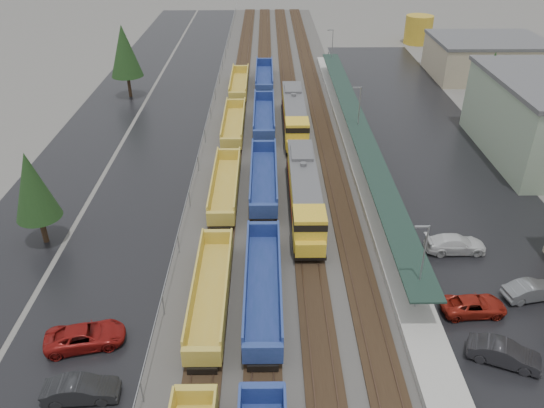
{
  "coord_description": "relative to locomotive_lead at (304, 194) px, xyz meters",
  "views": [
    {
      "loc": [
        -1.65,
        -10.45,
        27.79
      ],
      "look_at": [
        -1.19,
        33.17,
        2.0
      ],
      "focal_mm": 35.0,
      "sensor_mm": 36.0,
      "label": 1
    }
  ],
  "objects": [
    {
      "name": "parked_car_east_a",
      "position": [
        12.37,
        -19.52,
        -1.5
      ],
      "size": [
        3.42,
        5.06,
        1.58
      ],
      "primitive_type": "imported",
      "rotation": [
        0.0,
        0.0,
        1.17
      ],
      "color": "black",
      "rests_on": "ground"
    },
    {
      "name": "parked_car_east_b",
      "position": [
        12.0,
        -14.58,
        -1.6
      ],
      "size": [
        2.57,
        5.06,
        1.37
      ],
      "primitive_type": "imported",
      "rotation": [
        0.0,
        0.0,
        1.63
      ],
      "color": "maroon",
      "rests_on": "ground"
    },
    {
      "name": "ballast_strip",
      "position": [
        -2.0,
        25.37,
        -2.24
      ],
      "size": [
        20.0,
        160.0,
        0.08
      ],
      "primitive_type": "cube",
      "color": "#302D2B",
      "rests_on": "ground"
    },
    {
      "name": "west_parking_lot",
      "position": [
        -17.0,
        25.37,
        -2.27
      ],
      "size": [
        10.0,
        160.0,
        0.02
      ],
      "primitive_type": "cube",
      "color": "black",
      "rests_on": "ground"
    },
    {
      "name": "well_string_yellow",
      "position": [
        -8.0,
        -4.85,
        -1.11
      ],
      "size": [
        2.65,
        99.6,
        2.35
      ],
      "color": "gold",
      "rests_on": "ground"
    },
    {
      "name": "west_road",
      "position": [
        -27.0,
        25.37,
        -2.27
      ],
      "size": [
        9.0,
        160.0,
        0.02
      ],
      "primitive_type": "cube",
      "color": "black",
      "rests_on": "ground"
    },
    {
      "name": "tree_west_far",
      "position": [
        -25.0,
        35.37,
        4.84
      ],
      "size": [
        4.84,
        4.84,
        11.0
      ],
      "color": "#332316",
      "rests_on": "ground"
    },
    {
      "name": "trackbed",
      "position": [
        -2.0,
        25.37,
        -2.13
      ],
      "size": [
        14.6,
        160.0,
        0.22
      ],
      "color": "black",
      "rests_on": "ground"
    },
    {
      "name": "parked_car_west_b",
      "position": [
        -15.44,
        -22.26,
        -1.5
      ],
      "size": [
        2.0,
        4.84,
        1.56
      ],
      "primitive_type": "imported",
      "rotation": [
        0.0,
        0.0,
        1.64
      ],
      "color": "black",
      "rests_on": "ground"
    },
    {
      "name": "parked_car_west_c",
      "position": [
        -16.52,
        -17.58,
        -1.52
      ],
      "size": [
        3.67,
        5.92,
        1.53
      ],
      "primitive_type": "imported",
      "rotation": [
        0.0,
        0.0,
        1.79
      ],
      "color": "maroon",
      "rests_on": "ground"
    },
    {
      "name": "tree_west_near",
      "position": [
        -24.0,
        -4.63,
        3.53
      ],
      "size": [
        3.96,
        3.96,
        9.0
      ],
      "color": "#332316",
      "rests_on": "ground"
    },
    {
      "name": "east_commuter_lot",
      "position": [
        17.0,
        15.37,
        -2.27
      ],
      "size": [
        16.0,
        100.0,
        0.02
      ],
      "primitive_type": "cube",
      "color": "black",
      "rests_on": "ground"
    },
    {
      "name": "locomotive_lead",
      "position": [
        0.0,
        0.0,
        0.0
      ],
      "size": [
        2.85,
        18.79,
        4.25
      ],
      "color": "black",
      "rests_on": "ground"
    },
    {
      "name": "parked_car_east_c",
      "position": [
        13.07,
        -6.57,
        -1.5
      ],
      "size": [
        2.29,
        5.44,
        1.57
      ],
      "primitive_type": "imported",
      "rotation": [
        0.0,
        0.0,
        1.59
      ],
      "color": "silver",
      "rests_on": "ground"
    },
    {
      "name": "storage_tank",
      "position": [
        28.25,
        68.61,
        0.55
      ],
      "size": [
        5.67,
        5.67,
        5.67
      ],
      "primitive_type": "cylinder",
      "color": "gold",
      "rests_on": "ground"
    },
    {
      "name": "chainlink_fence",
      "position": [
        -11.5,
        23.8,
        -0.67
      ],
      "size": [
        0.08,
        160.04,
        2.02
      ],
      "color": "gray",
      "rests_on": "ground"
    },
    {
      "name": "locomotive_trail",
      "position": [
        0.0,
        21.0,
        0.0
      ],
      "size": [
        2.85,
        18.79,
        4.25
      ],
      "color": "black",
      "rests_on": "ground"
    },
    {
      "name": "station_platform",
      "position": [
        7.5,
        15.37,
        -1.55
      ],
      "size": [
        3.0,
        80.0,
        8.0
      ],
      "color": "#9E9B93",
      "rests_on": "ground"
    },
    {
      "name": "well_string_blue",
      "position": [
        -4.0,
        -3.72,
        -1.07
      ],
      "size": [
        2.79,
        105.6,
        2.47
      ],
      "color": "navy",
      "rests_on": "ground"
    },
    {
      "name": "parked_car_east_e",
      "position": [
        17.13,
        -12.95,
        -1.53
      ],
      "size": [
        2.5,
        4.81,
        1.51
      ],
      "primitive_type": "imported",
      "rotation": [
        0.0,
        0.0,
        1.78
      ],
      "color": "#5C5E61",
      "rests_on": "ground"
    },
    {
      "name": "tree_east",
      "position": [
        26.0,
        23.37,
        4.19
      ],
      "size": [
        4.4,
        4.4,
        10.0
      ],
      "color": "#332316",
      "rests_on": "ground"
    }
  ]
}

